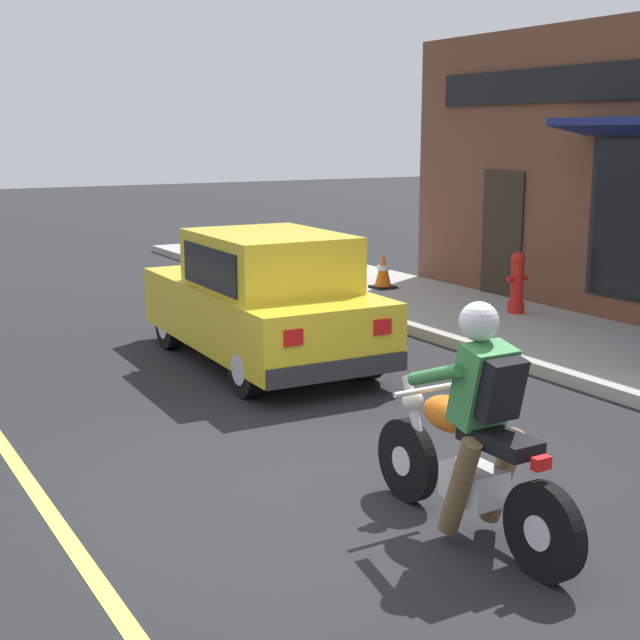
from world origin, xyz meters
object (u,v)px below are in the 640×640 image
car_hatchback (263,300)px  fire_hydrant (517,283)px  motorcycle_with_rider (473,441)px  traffic_cone (383,271)px

car_hatchback → fire_hydrant: car_hatchback is taller
motorcycle_with_rider → fire_hydrant: size_ratio=2.30×
car_hatchback → fire_hydrant: (4.20, 0.28, -0.19)m
car_hatchback → traffic_cone: size_ratio=6.39×
fire_hydrant → traffic_cone: fire_hydrant is taller
motorcycle_with_rider → traffic_cone: motorcycle_with_rider is taller
car_hatchback → traffic_cone: car_hatchback is taller
motorcycle_with_rider → fire_hydrant: (5.07, 5.09, -0.11)m
motorcycle_with_rider → traffic_cone: bearing=59.4°
traffic_cone → fire_hydrant: bearing=-79.9°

